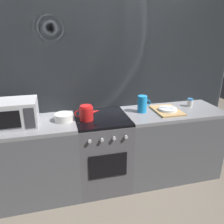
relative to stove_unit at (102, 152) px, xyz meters
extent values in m
plane|color=#6B6054|center=(0.00, 0.00, -0.45)|extent=(8.00, 8.00, 0.00)
cube|color=gray|center=(0.00, 0.33, 0.75)|extent=(3.60, 0.05, 2.40)
cube|color=#A8B2BC|center=(0.00, 0.30, 0.75)|extent=(3.58, 0.01, 2.39)
cube|color=#515459|center=(-0.90, 0.00, -0.02)|extent=(1.20, 0.60, 0.86)
cube|color=gray|center=(-0.90, 0.00, 0.43)|extent=(1.20, 0.60, 0.04)
cube|color=#4C4C51|center=(0.00, 0.00, -0.01)|extent=(0.60, 0.60, 0.87)
cube|color=black|center=(0.00, 0.00, 0.44)|extent=(0.59, 0.59, 0.03)
cube|color=black|center=(0.00, -0.30, 0.00)|extent=(0.42, 0.01, 0.28)
cylinder|color=#B7B7BC|center=(-0.19, -0.32, 0.33)|extent=(0.04, 0.02, 0.04)
cylinder|color=#B7B7BC|center=(-0.06, -0.32, 0.33)|extent=(0.04, 0.02, 0.04)
cylinder|color=#B7B7BC|center=(0.06, -0.32, 0.33)|extent=(0.04, 0.02, 0.04)
cylinder|color=#B7B7BC|center=(0.19, -0.32, 0.33)|extent=(0.04, 0.02, 0.04)
cube|color=#515459|center=(0.90, 0.00, -0.02)|extent=(1.20, 0.60, 0.86)
cube|color=gray|center=(0.90, 0.00, 0.43)|extent=(1.20, 0.60, 0.04)
cube|color=#B2B2B7|center=(-0.91, -0.01, 0.59)|extent=(0.46, 0.34, 0.27)
cube|color=black|center=(-0.96, -0.18, 0.59)|extent=(0.28, 0.01, 0.17)
cube|color=#333338|center=(-0.74, -0.18, 0.59)|extent=(0.09, 0.01, 0.21)
cylinder|color=red|center=(-0.18, -0.04, 0.53)|extent=(0.15, 0.15, 0.15)
cylinder|color=red|center=(-0.18, -0.04, 0.61)|extent=(0.13, 0.13, 0.02)
cone|color=red|center=(-0.07, -0.04, 0.54)|extent=(0.10, 0.04, 0.05)
torus|color=red|center=(-0.26, -0.04, 0.53)|extent=(0.08, 0.01, 0.08)
cylinder|color=silver|center=(-0.42, 0.00, 0.49)|extent=(0.20, 0.20, 0.08)
cylinder|color=#198CD8|center=(0.50, 0.04, 0.55)|extent=(0.11, 0.11, 0.20)
torus|color=#198CD8|center=(0.57, 0.04, 0.56)|extent=(0.08, 0.01, 0.08)
cube|color=tan|center=(0.80, -0.01, 0.46)|extent=(0.30, 0.40, 0.02)
cylinder|color=silver|center=(0.80, -0.03, 0.48)|extent=(0.22, 0.22, 0.01)
cylinder|color=silver|center=(0.80, -0.03, 0.49)|extent=(0.21, 0.21, 0.01)
cylinder|color=silver|center=(0.82, -0.03, 0.50)|extent=(0.16, 0.07, 0.01)
cube|color=silver|center=(0.78, -0.02, 0.50)|extent=(0.16, 0.09, 0.00)
cylinder|color=silver|center=(1.17, 0.08, 0.49)|extent=(0.08, 0.08, 0.08)
cylinder|color=#2D6BAD|center=(1.17, 0.08, 0.55)|extent=(0.07, 0.07, 0.02)
camera|label=1|loc=(-0.47, -2.31, 1.40)|focal=36.06mm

